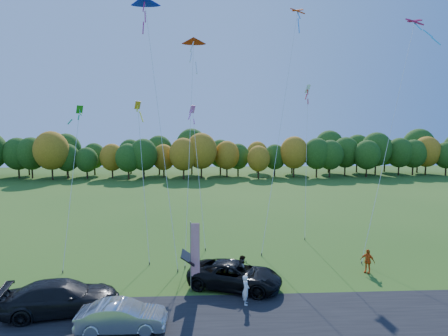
{
  "coord_description": "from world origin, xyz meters",
  "views": [
    {
      "loc": [
        -1.36,
        -21.14,
        9.74
      ],
      "look_at": [
        0.0,
        6.0,
        7.0
      ],
      "focal_mm": 28.0,
      "sensor_mm": 36.0,
      "label": 1
    }
  ],
  "objects_px": {
    "person_east": "(367,261)",
    "feather_flag": "(194,249)",
    "black_suv": "(235,275)",
    "silver_sedan": "(122,316)"
  },
  "relations": [
    {
      "from": "person_east",
      "to": "feather_flag",
      "type": "distance_m",
      "value": 12.33
    },
    {
      "from": "black_suv",
      "to": "person_east",
      "type": "xyz_separation_m",
      "value": [
        9.42,
        1.88,
        0.02
      ]
    },
    {
      "from": "black_suv",
      "to": "silver_sedan",
      "type": "xyz_separation_m",
      "value": [
        -5.97,
        -4.5,
        -0.1
      ]
    },
    {
      "from": "person_east",
      "to": "black_suv",
      "type": "bearing_deg",
      "value": -122.89
    },
    {
      "from": "silver_sedan",
      "to": "feather_flag",
      "type": "distance_m",
      "value": 5.66
    },
    {
      "from": "person_east",
      "to": "silver_sedan",
      "type": "bearing_deg",
      "value": -111.65
    },
    {
      "from": "feather_flag",
      "to": "black_suv",
      "type": "bearing_deg",
      "value": 10.44
    },
    {
      "from": "feather_flag",
      "to": "person_east",
      "type": "bearing_deg",
      "value": 11.11
    },
    {
      "from": "black_suv",
      "to": "feather_flag",
      "type": "xyz_separation_m",
      "value": [
        -2.54,
        -0.47,
        1.89
      ]
    },
    {
      "from": "black_suv",
      "to": "person_east",
      "type": "bearing_deg",
      "value": -59.63
    }
  ]
}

